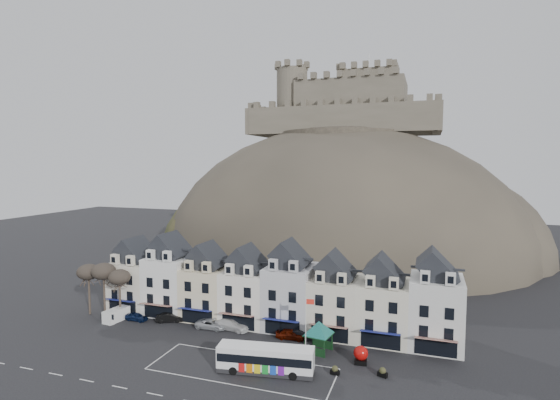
{
  "coord_description": "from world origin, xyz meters",
  "views": [
    {
      "loc": [
        22.44,
        -44.59,
        24.6
      ],
      "look_at": [
        -1.04,
        24.0,
        18.25
      ],
      "focal_mm": 28.0,
      "sensor_mm": 36.0,
      "label": 1
    }
  ],
  "objects_px": {
    "bus_shelter": "(319,328)",
    "car_white": "(232,324)",
    "red_buoy": "(361,354)",
    "car_silver": "(211,324)",
    "car_navy": "(137,317)",
    "car_black": "(170,317)",
    "white_van": "(116,315)",
    "car_charcoal": "(300,334)",
    "bus": "(266,358)",
    "flagpole": "(306,322)",
    "car_maroon": "(291,334)"
  },
  "relations": [
    {
      "from": "bus_shelter",
      "to": "white_van",
      "type": "distance_m",
      "value": 32.52
    },
    {
      "from": "car_maroon",
      "to": "car_charcoal",
      "type": "distance_m",
      "value": 1.31
    },
    {
      "from": "car_silver",
      "to": "car_charcoal",
      "type": "height_order",
      "value": "car_silver"
    },
    {
      "from": "white_van",
      "to": "car_white",
      "type": "relative_size",
      "value": 0.78
    },
    {
      "from": "bus",
      "to": "car_maroon",
      "type": "distance_m",
      "value": 10.21
    },
    {
      "from": "red_buoy",
      "to": "car_charcoal",
      "type": "xyz_separation_m",
      "value": [
        -9.13,
        4.72,
        -0.47
      ]
    },
    {
      "from": "bus_shelter",
      "to": "flagpole",
      "type": "distance_m",
      "value": 2.34
    },
    {
      "from": "red_buoy",
      "to": "car_maroon",
      "type": "xyz_separation_m",
      "value": [
        -10.33,
        4.2,
        -0.42
      ]
    },
    {
      "from": "bus",
      "to": "car_black",
      "type": "distance_m",
      "value": 22.35
    },
    {
      "from": "red_buoy",
      "to": "car_silver",
      "type": "bearing_deg",
      "value": 169.75
    },
    {
      "from": "bus_shelter",
      "to": "car_white",
      "type": "xyz_separation_m",
      "value": [
        -13.86,
        3.21,
        -2.39
      ]
    },
    {
      "from": "white_van",
      "to": "car_silver",
      "type": "bearing_deg",
      "value": 13.82
    },
    {
      "from": "car_silver",
      "to": "car_maroon",
      "type": "height_order",
      "value": "car_maroon"
    },
    {
      "from": "car_silver",
      "to": "car_white",
      "type": "bearing_deg",
      "value": -79.91
    },
    {
      "from": "red_buoy",
      "to": "flagpole",
      "type": "relative_size",
      "value": 0.29
    },
    {
      "from": "red_buoy",
      "to": "car_charcoal",
      "type": "distance_m",
      "value": 10.29
    },
    {
      "from": "car_white",
      "to": "bus",
      "type": "bearing_deg",
      "value": -131.74
    },
    {
      "from": "bus",
      "to": "car_white",
      "type": "bearing_deg",
      "value": 122.47
    },
    {
      "from": "bus_shelter",
      "to": "car_silver",
      "type": "relative_size",
      "value": 1.35
    },
    {
      "from": "car_silver",
      "to": "car_white",
      "type": "relative_size",
      "value": 0.87
    },
    {
      "from": "car_navy",
      "to": "car_charcoal",
      "type": "xyz_separation_m",
      "value": [
        26.0,
        1.5,
        0.03
      ]
    },
    {
      "from": "white_van",
      "to": "car_charcoal",
      "type": "relative_size",
      "value": 1.08
    },
    {
      "from": "car_navy",
      "to": "car_white",
      "type": "distance_m",
      "value": 15.67
    },
    {
      "from": "car_navy",
      "to": "car_silver",
      "type": "relative_size",
      "value": 0.77
    },
    {
      "from": "flagpole",
      "to": "car_black",
      "type": "xyz_separation_m",
      "value": [
        -23.05,
        4.58,
        -3.66
      ]
    },
    {
      "from": "car_silver",
      "to": "car_white",
      "type": "height_order",
      "value": "car_white"
    },
    {
      "from": "red_buoy",
      "to": "car_silver",
      "type": "distance_m",
      "value": 22.94
    },
    {
      "from": "car_navy",
      "to": "car_white",
      "type": "bearing_deg",
      "value": -82.34
    },
    {
      "from": "car_black",
      "to": "car_silver",
      "type": "bearing_deg",
      "value": -117.09
    },
    {
      "from": "bus_shelter",
      "to": "car_white",
      "type": "relative_size",
      "value": 1.17
    },
    {
      "from": "flagpole",
      "to": "car_maroon",
      "type": "bearing_deg",
      "value": 128.61
    },
    {
      "from": "car_white",
      "to": "car_maroon",
      "type": "xyz_separation_m",
      "value": [
        9.2,
        -0.51,
        -0.09
      ]
    },
    {
      "from": "car_navy",
      "to": "car_black",
      "type": "height_order",
      "value": "car_black"
    },
    {
      "from": "car_maroon",
      "to": "bus_shelter",
      "type": "bearing_deg",
      "value": -123.14
    },
    {
      "from": "bus",
      "to": "car_navy",
      "type": "xyz_separation_m",
      "value": [
        -24.95,
        9.17,
        -1.14
      ]
    },
    {
      "from": "car_maroon",
      "to": "flagpole",
      "type": "bearing_deg",
      "value": -144.5
    },
    {
      "from": "flagpole",
      "to": "car_silver",
      "type": "bearing_deg",
      "value": 165.01
    },
    {
      "from": "car_silver",
      "to": "car_charcoal",
      "type": "bearing_deg",
      "value": -88.96
    },
    {
      "from": "bus_shelter",
      "to": "flagpole",
      "type": "bearing_deg",
      "value": -116.99
    },
    {
      "from": "red_buoy",
      "to": "car_silver",
      "type": "xyz_separation_m",
      "value": [
        -22.57,
        4.08,
        -0.45
      ]
    },
    {
      "from": "bus_shelter",
      "to": "car_maroon",
      "type": "distance_m",
      "value": 5.93
    },
    {
      "from": "flagpole",
      "to": "white_van",
      "type": "height_order",
      "value": "flagpole"
    },
    {
      "from": "red_buoy",
      "to": "car_navy",
      "type": "relative_size",
      "value": 0.6
    },
    {
      "from": "bus_shelter",
      "to": "red_buoy",
      "type": "bearing_deg",
      "value": -5.18
    },
    {
      "from": "bus",
      "to": "flagpole",
      "type": "xyz_separation_m",
      "value": [
        3.3,
        5.84,
        2.6
      ]
    },
    {
      "from": "flagpole",
      "to": "car_maroon",
      "type": "xyz_separation_m",
      "value": [
        -3.45,
        4.32,
        -3.66
      ]
    },
    {
      "from": "bus_shelter",
      "to": "car_navy",
      "type": "height_order",
      "value": "bus_shelter"
    },
    {
      "from": "bus",
      "to": "car_maroon",
      "type": "bearing_deg",
      "value": 82.07
    },
    {
      "from": "car_black",
      "to": "car_charcoal",
      "type": "xyz_separation_m",
      "value": [
        20.8,
        0.26,
        -0.04
      ]
    },
    {
      "from": "car_charcoal",
      "to": "car_silver",
      "type": "bearing_deg",
      "value": 87.09
    }
  ]
}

